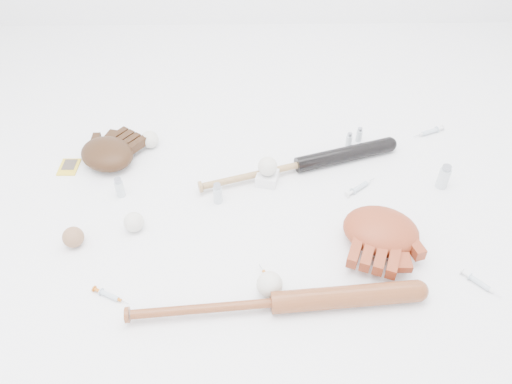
{
  "coord_description": "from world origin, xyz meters",
  "views": [
    {
      "loc": [
        -0.03,
        -1.18,
        1.19
      ],
      "look_at": [
        -0.01,
        0.05,
        0.06
      ],
      "focal_mm": 35.0,
      "sensor_mm": 36.0,
      "label": 1
    }
  ],
  "objects_px": {
    "bat_wood": "(275,303)",
    "pedestal": "(267,178)",
    "glove_dark": "(107,154)",
    "bat_dark": "(299,165)"
  },
  "relations": [
    {
      "from": "glove_dark",
      "to": "pedestal",
      "type": "distance_m",
      "value": 0.6
    },
    {
      "from": "bat_dark",
      "to": "pedestal",
      "type": "height_order",
      "value": "bat_dark"
    },
    {
      "from": "bat_dark",
      "to": "glove_dark",
      "type": "xyz_separation_m",
      "value": [
        -0.71,
        0.06,
        0.02
      ]
    },
    {
      "from": "glove_dark",
      "to": "pedestal",
      "type": "xyz_separation_m",
      "value": [
        0.59,
        -0.12,
        -0.02
      ]
    },
    {
      "from": "bat_wood",
      "to": "glove_dark",
      "type": "distance_m",
      "value": 0.89
    },
    {
      "from": "bat_wood",
      "to": "glove_dark",
      "type": "height_order",
      "value": "glove_dark"
    },
    {
      "from": "bat_wood",
      "to": "pedestal",
      "type": "xyz_separation_m",
      "value": [
        -0.0,
        0.54,
        -0.01
      ]
    },
    {
      "from": "bat_wood",
      "to": "pedestal",
      "type": "relative_size",
      "value": 11.77
    },
    {
      "from": "bat_wood",
      "to": "pedestal",
      "type": "bearing_deg",
      "value": 85.53
    },
    {
      "from": "glove_dark",
      "to": "bat_dark",
      "type": "bearing_deg",
      "value": 31.9
    }
  ]
}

